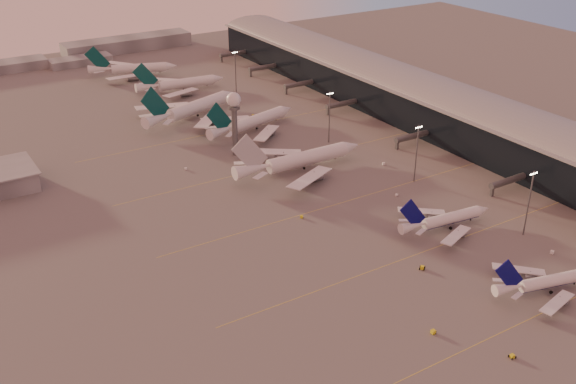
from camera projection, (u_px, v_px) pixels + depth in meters
ground at (399, 282)px, 214.13m from camera, size 700.00×700.00×0.00m
taxiway_markings at (365, 194)px, 271.05m from camera, size 180.00×185.25×0.02m
terminal at (422, 101)px, 344.69m from camera, size 57.00×362.00×23.04m
radar_tower at (234, 111)px, 298.67m from camera, size 6.40×6.40×31.10m
mast_a at (529, 200)px, 235.69m from camera, size 3.60×0.56×25.00m
mast_b at (417, 151)px, 276.15m from camera, size 3.60×0.56×25.00m
mast_c at (329, 115)px, 315.65m from camera, size 3.60×0.56×25.00m
mast_d at (236, 70)px, 383.23m from camera, size 3.60×0.56×25.00m
distant_horizon at (92, 51)px, 461.25m from camera, size 165.00×37.50×9.00m
narrowbody_near at (545, 284)px, 208.15m from camera, size 36.99×29.16×14.72m
narrowbody_mid at (445, 221)px, 244.25m from camera, size 40.03×31.81×15.65m
widebody_white at (300, 163)px, 290.08m from camera, size 63.50×50.89×22.34m
greentail_a at (253, 124)px, 333.53m from camera, size 55.54×44.29×20.60m
greentail_b at (193, 111)px, 349.78m from camera, size 62.45×49.55×23.71m
greentail_c at (181, 86)px, 391.75m from camera, size 53.79×43.24×19.56m
greentail_d at (133, 70)px, 420.06m from camera, size 52.85×41.95×20.00m
gsv_truck_a at (435, 329)px, 190.52m from camera, size 6.20×2.41×2.50m
gsv_tug_near at (512, 356)px, 181.26m from camera, size 2.45×3.78×1.03m
gsv_catering_a at (553, 248)px, 228.95m from camera, size 6.17×4.58×4.63m
gsv_tug_mid at (422, 268)px, 220.82m from camera, size 4.31×4.62×1.14m
gsv_truck_b at (398, 194)px, 269.20m from camera, size 5.11×2.13×2.02m
gsv_truck_c at (302, 215)px, 252.79m from camera, size 5.13×4.93×2.12m
gsv_catering_b at (384, 160)px, 296.45m from camera, size 5.73×3.69×4.34m
gsv_truck_d at (186, 167)px, 292.51m from camera, size 3.33×5.34×2.03m
gsv_tug_hangar at (253, 116)px, 354.13m from camera, size 3.87×3.16×0.96m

